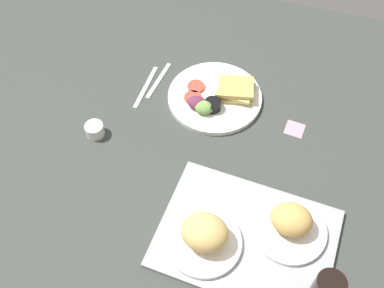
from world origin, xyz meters
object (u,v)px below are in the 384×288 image
espresso_cup (95,130)px  fork (158,80)px  bread_plate_near (290,224)px  bread_plate_far (204,236)px  serving_tray (246,238)px  sticky_note (295,129)px  knife (146,87)px  plate_with_salad (216,97)px

espresso_cup → fork: 28.68cm
bread_plate_near → bread_plate_far: bearing=27.0°
espresso_cup → fork: size_ratio=0.33×
fork → bread_plate_far: bearing=37.3°
serving_tray → sticky_note: serving_tray is taller
serving_tray → bread_plate_far: bearing=25.1°
knife → bread_plate_near: bearing=56.4°
plate_with_salad → espresso_cup: size_ratio=5.38×
espresso_cup → sticky_note: 60.91cm
bread_plate_far → espresso_cup: 48.56cm
espresso_cup → knife: (-7.59, -22.59, -1.75)cm
knife → plate_with_salad: bearing=94.4°
bread_plate_far → espresso_cup: bread_plate_far is taller
serving_tray → bread_plate_near: 11.97cm
bread_plate_far → plate_with_salad: (10.63, -48.54, -3.85)cm
espresso_cup → sticky_note: size_ratio=1.00×
sticky_note → bread_plate_far: bearing=70.8°
bread_plate_near → bread_plate_far: bread_plate_far is taller
bread_plate_far → sticky_note: bearing=-109.2°
espresso_cup → serving_tray: bearing=159.3°
serving_tray → bread_plate_far: 12.02cm
plate_with_salad → sticky_note: 26.50cm
bread_plate_near → fork: 65.61cm
bread_plate_far → knife: bearing=-53.9°
bread_plate_near → espresso_cup: bread_plate_near is taller
serving_tray → plate_with_salad: (20.65, -43.83, 0.84)cm
bread_plate_near → sticky_note: size_ratio=3.48×
plate_with_salad → espresso_cup: 39.51cm
fork → sticky_note: 47.23cm
bread_plate_far → espresso_cup: size_ratio=3.47×
plate_with_salad → espresso_cup: (31.24, 24.19, 0.36)cm
serving_tray → sticky_note: bearing=-97.9°
serving_tray → knife: 61.21cm
bread_plate_near → plate_with_salad: (30.53, -38.39, -3.15)cm
knife → serving_tray: bearing=46.9°
serving_tray → bread_plate_near: (-9.89, -5.45, 3.99)cm
serving_tray → bread_plate_near: bread_plate_near is taller
espresso_cup → plate_with_salad: bearing=-142.3°
plate_with_salad → bread_plate_far: bearing=102.3°
serving_tray → knife: (44.30, -42.24, -0.55)cm
serving_tray → bread_plate_far: bread_plate_far is taller
knife → sticky_note: 49.86cm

